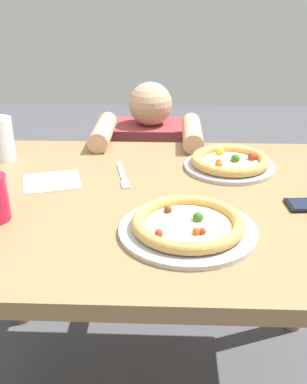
# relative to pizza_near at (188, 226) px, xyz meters

# --- Properties ---
(dining_table) EXTENTS (1.26, 0.93, 0.75)m
(dining_table) POSITION_rel_pizza_near_xyz_m (-0.10, 0.19, -0.12)
(dining_table) COLOR #936D47
(dining_table) RESTS_ON ground
(pizza_near) EXTENTS (0.32, 0.32, 0.04)m
(pizza_near) POSITION_rel_pizza_near_xyz_m (0.00, 0.00, 0.00)
(pizza_near) COLOR #B7B7BC
(pizza_near) RESTS_ON dining_table
(pizza_far) EXTENTS (0.28, 0.28, 0.04)m
(pizza_far) POSITION_rel_pizza_near_xyz_m (0.14, 0.41, 0.00)
(pizza_far) COLOR #B7B7BC
(pizza_far) RESTS_ON dining_table
(paper_napkin) EXTENTS (0.20, 0.18, 0.00)m
(paper_napkin) POSITION_rel_pizza_near_xyz_m (-0.39, 0.28, -0.02)
(paper_napkin) COLOR white
(paper_napkin) RESTS_ON dining_table
(fork) EXTENTS (0.06, 0.20, 0.00)m
(fork) POSITION_rel_pizza_near_xyz_m (-0.18, 0.33, -0.02)
(fork) COLOR silver
(fork) RESTS_ON dining_table
(diner_seated) EXTENTS (0.39, 0.51, 0.92)m
(diner_seated) POSITION_rel_pizza_near_xyz_m (-0.13, 0.89, -0.35)
(diner_seated) COLOR #333847
(diner_seated) RESTS_ON ground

